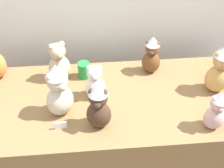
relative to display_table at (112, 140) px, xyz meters
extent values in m
cube|color=olive|center=(0.00, 0.00, 0.00)|extent=(1.74, 0.76, 0.80)
ellipsoid|color=brown|center=(0.28, 0.25, 0.47)|extent=(0.15, 0.14, 0.15)
sphere|color=brown|center=(0.28, 0.25, 0.59)|extent=(0.09, 0.09, 0.09)
sphere|color=brown|center=(0.26, 0.26, 0.62)|extent=(0.03, 0.03, 0.03)
sphere|color=brown|center=(0.31, 0.24, 0.62)|extent=(0.03, 0.03, 0.03)
sphere|color=brown|center=(0.27, 0.22, 0.58)|extent=(0.04, 0.04, 0.04)
cone|color=silver|center=(0.28, 0.25, 0.64)|extent=(0.10, 0.10, 0.06)
ellipsoid|color=white|center=(-0.10, 0.04, 0.47)|extent=(0.12, 0.10, 0.15)
sphere|color=white|center=(-0.10, 0.04, 0.58)|extent=(0.09, 0.09, 0.09)
sphere|color=white|center=(-0.13, 0.04, 0.62)|extent=(0.03, 0.03, 0.03)
sphere|color=white|center=(-0.07, 0.04, 0.62)|extent=(0.03, 0.03, 0.03)
sphere|color=#B4B3AF|center=(-0.10, 0.00, 0.57)|extent=(0.04, 0.04, 0.04)
ellipsoid|color=beige|center=(-0.30, -0.09, 0.49)|extent=(0.20, 0.20, 0.19)
sphere|color=beige|center=(-0.30, -0.09, 0.64)|extent=(0.12, 0.12, 0.12)
sphere|color=beige|center=(-0.33, -0.11, 0.68)|extent=(0.04, 0.04, 0.04)
sphere|color=beige|center=(-0.27, -0.07, 0.68)|extent=(0.04, 0.04, 0.04)
sphere|color=#ABA08A|center=(-0.28, -0.13, 0.63)|extent=(0.05, 0.05, 0.05)
cone|color=silver|center=(-0.30, -0.09, 0.71)|extent=(0.12, 0.12, 0.08)
ellipsoid|color=tan|center=(0.65, 0.03, 0.49)|extent=(0.16, 0.14, 0.19)
sphere|color=tan|center=(0.65, 0.03, 0.63)|extent=(0.11, 0.11, 0.11)
sphere|color=tan|center=(0.62, 0.03, 0.67)|extent=(0.04, 0.04, 0.04)
ellipsoid|color=beige|center=(0.53, -0.27, 0.47)|extent=(0.13, 0.11, 0.14)
sphere|color=beige|center=(0.53, -0.27, 0.58)|extent=(0.09, 0.09, 0.09)
sphere|color=beige|center=(0.51, -0.27, 0.61)|extent=(0.03, 0.03, 0.03)
sphere|color=#A88783|center=(0.53, -0.31, 0.57)|extent=(0.04, 0.04, 0.04)
cone|color=silver|center=(0.53, -0.27, 0.63)|extent=(0.09, 0.09, 0.06)
ellipsoid|color=#4C3323|center=(-0.09, -0.21, 0.48)|extent=(0.16, 0.14, 0.17)
sphere|color=#4C3323|center=(-0.09, -0.21, 0.61)|extent=(0.10, 0.10, 0.10)
sphere|color=#4C3323|center=(-0.12, -0.20, 0.65)|extent=(0.04, 0.04, 0.04)
sphere|color=#4C3323|center=(-0.06, -0.21, 0.65)|extent=(0.04, 0.04, 0.04)
sphere|color=#412E23|center=(-0.10, -0.25, 0.60)|extent=(0.04, 0.04, 0.04)
cone|color=silver|center=(-0.09, -0.21, 0.67)|extent=(0.11, 0.11, 0.07)
ellipsoid|color=#CCB78E|center=(-0.32, 0.23, 0.49)|extent=(0.18, 0.17, 0.17)
sphere|color=#CCB78E|center=(-0.32, 0.23, 0.61)|extent=(0.10, 0.10, 0.10)
sphere|color=#CCB78E|center=(-0.35, 0.22, 0.65)|extent=(0.04, 0.04, 0.04)
sphere|color=#CCB78E|center=(-0.29, 0.24, 0.65)|extent=(0.04, 0.04, 0.04)
sphere|color=#9D8E71|center=(-0.30, 0.19, 0.60)|extent=(0.04, 0.04, 0.04)
cylinder|color=#238C3D|center=(-0.17, 0.23, 0.45)|extent=(0.08, 0.08, 0.11)
cube|color=white|center=(-0.30, -0.21, 0.42)|extent=(0.07, 0.01, 0.05)
camera|label=1|loc=(-0.12, -1.33, 1.67)|focal=47.97mm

